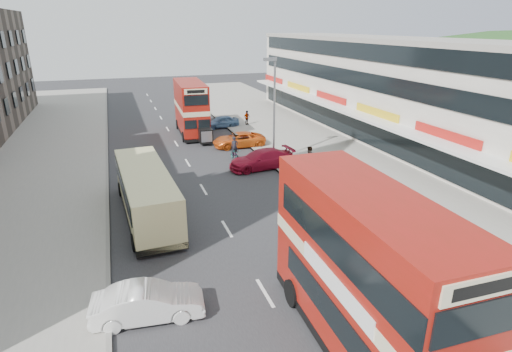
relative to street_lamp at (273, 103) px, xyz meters
name	(u,v)px	position (x,y,z in m)	size (l,w,h in m)	color
ground	(284,324)	(-6.52, -18.00, -4.78)	(160.00, 160.00, 0.00)	#28282B
road_surface	(188,163)	(-6.52, 2.00, -4.78)	(12.00, 90.00, 0.01)	#28282B
pavement_right	(322,148)	(5.48, 2.00, -4.71)	(12.00, 90.00, 0.15)	gray
pavement_left	(20,179)	(-18.52, 2.00, -4.71)	(12.00, 90.00, 0.15)	gray
kerb_left	(107,170)	(-12.62, 2.00, -4.71)	(0.20, 90.00, 0.16)	gray
kerb_right	(259,155)	(-0.42, 2.00, -4.71)	(0.20, 90.00, 0.16)	gray
commercial_row	(389,88)	(13.42, 4.00, -0.09)	(9.90, 46.20, 9.30)	beige
street_lamp	(273,103)	(0.00, 0.00, 0.00)	(1.00, 0.20, 8.12)	slate
bus_main	(366,275)	(-4.52, -19.84, -1.91)	(2.95, 9.99, 5.47)	black
bus_second	(191,108)	(-4.39, 11.10, -2.16)	(2.87, 9.17, 4.99)	black
coach	(146,192)	(-10.39, -6.97, -3.26)	(3.01, 9.86, 2.58)	black
car_left_front	(148,303)	(-11.17, -16.00, -4.11)	(1.44, 4.12, 1.36)	white
car_right_a	(261,159)	(-1.39, -1.19, -4.05)	(2.05, 5.03, 1.46)	#A5102B
car_right_b	(239,140)	(-1.29, 5.09, -4.13)	(2.17, 4.71, 1.31)	#DA5A15
car_right_c	(221,122)	(-0.97, 12.73, -4.14)	(1.53, 3.81, 1.30)	#5279A5
pedestrian_near	(309,159)	(1.56, -3.31, -3.67)	(0.71, 0.48, 1.92)	gray
pedestrian_far	(247,118)	(1.90, 12.71, -3.87)	(0.89, 0.37, 1.53)	gray
cyclist	(235,153)	(-2.75, 1.45, -4.14)	(0.73, 1.84, 1.96)	gray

